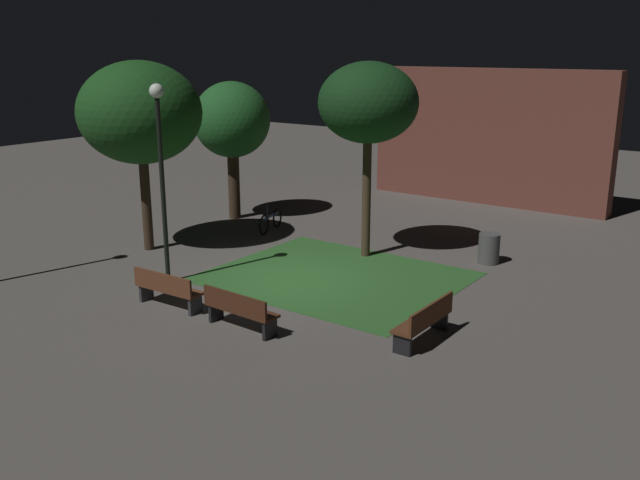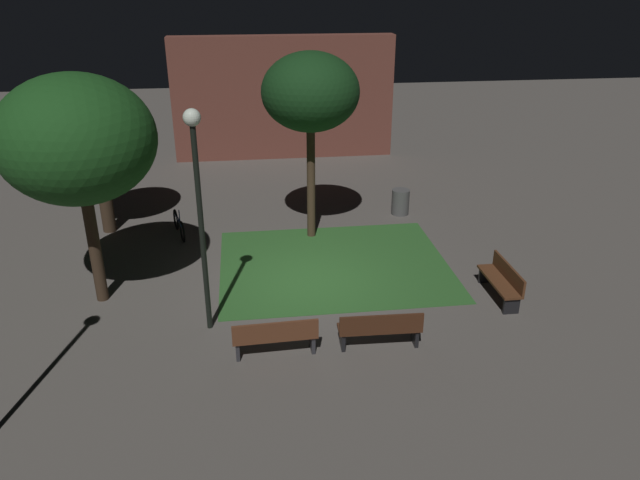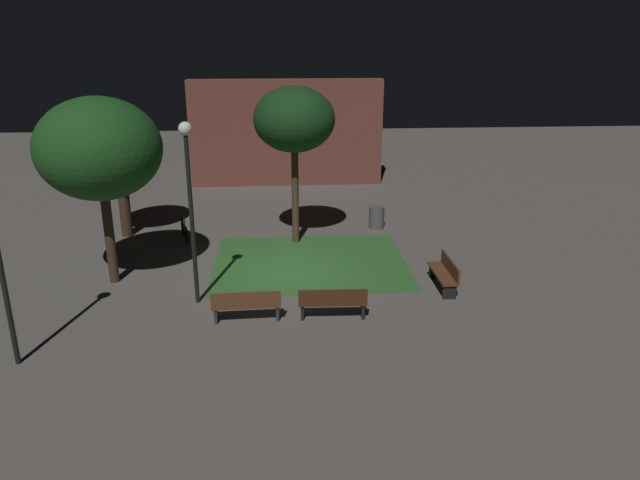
{
  "view_description": "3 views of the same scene",
  "coord_description": "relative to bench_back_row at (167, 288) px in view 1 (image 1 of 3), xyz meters",
  "views": [
    {
      "loc": [
        10.61,
        -13.31,
        5.87
      ],
      "look_at": [
        0.54,
        0.55,
        1.07
      ],
      "focal_mm": 38.72,
      "sensor_mm": 36.0,
      "label": 1
    },
    {
      "loc": [
        -1.59,
        -13.95,
        7.48
      ],
      "look_at": [
        0.31,
        0.49,
        0.98
      ],
      "focal_mm": 33.81,
      "sensor_mm": 36.0,
      "label": 2
    },
    {
      "loc": [
        -0.24,
        -17.38,
        7.12
      ],
      "look_at": [
        1.01,
        -0.29,
        1.2
      ],
      "focal_mm": 33.47,
      "sensor_mm": 36.0,
      "label": 3
    }
  ],
  "objects": [
    {
      "name": "bench_by_lamp",
      "position": [
        5.76,
        1.78,
        0.0
      ],
      "size": [
        0.49,
        1.8,
        0.88
      ],
      "color": "#512D19",
      "rests_on": "ground"
    },
    {
      "name": "tree_left_canopy",
      "position": [
        -4.77,
        7.44,
        2.93
      ],
      "size": [
        2.64,
        2.64,
        4.76
      ],
      "color": "#38281C",
      "rests_on": "ground"
    },
    {
      "name": "tree_right_canopy",
      "position": [
        1.5,
        6.23,
        3.88
      ],
      "size": [
        2.78,
        2.78,
        5.51
      ],
      "color": "#423021",
      "rests_on": "ground"
    },
    {
      "name": "lamp_post_plaza_east",
      "position": [
        -1.43,
        1.3,
        2.89
      ],
      "size": [
        0.36,
        0.36,
        5.03
      ],
      "color": "black",
      "rests_on": "ground"
    },
    {
      "name": "ground_plane",
      "position": [
        1.13,
        3.19,
        -0.48
      ],
      "size": [
        60.0,
        60.0,
        0.0
      ],
      "primitive_type": "plane",
      "color": "#56514C"
    },
    {
      "name": "grass_lawn",
      "position": [
        1.89,
        4.14,
        -0.48
      ],
      "size": [
        6.3,
        5.27,
        0.01
      ],
      "primitive_type": "cube",
      "color": "#2D6028",
      "rests_on": "ground"
    },
    {
      "name": "bicycle",
      "position": [
        -2.55,
        6.78,
        -0.14
      ],
      "size": [
        0.51,
        1.66,
        0.93
      ],
      "color": "black",
      "rests_on": "ground"
    },
    {
      "name": "trash_bin",
      "position": [
        4.68,
        7.67,
        -0.05
      ],
      "size": [
        0.59,
        0.59,
        0.85
      ],
      "primitive_type": "cylinder",
      "color": "#4C4C4C",
      "rests_on": "ground"
    },
    {
      "name": "bench_back_row",
      "position": [
        0.0,
        0.0,
        0.0
      ],
      "size": [
        1.82,
        0.55,
        0.88
      ],
      "color": "brown",
      "rests_on": "ground"
    },
    {
      "name": "building_wall_backdrop",
      "position": [
        1.37,
        15.13,
        2.07
      ],
      "size": [
        9.36,
        0.8,
        5.11
      ],
      "primitive_type": "cube",
      "color": "brown",
      "rests_on": "ground"
    },
    {
      "name": "bench_lawn_edge",
      "position": [
        2.25,
        -0.0,
        0.0
      ],
      "size": [
        1.81,
        0.54,
        0.88
      ],
      "color": "#422314",
      "rests_on": "ground"
    },
    {
      "name": "tree_back_left",
      "position": [
        -4.13,
        2.98,
        3.57
      ],
      "size": [
        3.53,
        3.53,
        5.53
      ],
      "color": "#38281C",
      "rests_on": "ground"
    }
  ]
}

